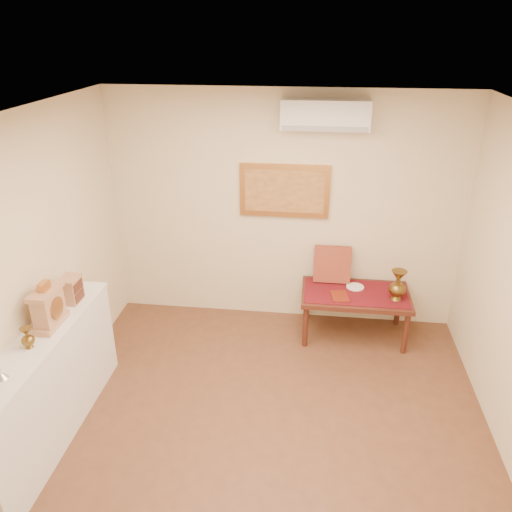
% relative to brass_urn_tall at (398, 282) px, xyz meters
% --- Properties ---
extents(floor, '(4.50, 4.50, 0.00)m').
position_rel_brass_urn_tall_xyz_m(floor, '(-1.27, -1.78, -0.77)').
color(floor, brown).
rests_on(floor, ground).
extents(ceiling, '(4.50, 4.50, 0.00)m').
position_rel_brass_urn_tall_xyz_m(ceiling, '(-1.27, -1.78, 1.93)').
color(ceiling, silver).
rests_on(ceiling, ground).
extents(wall_back, '(4.00, 0.02, 2.70)m').
position_rel_brass_urn_tall_xyz_m(wall_back, '(-1.27, 0.47, 0.58)').
color(wall_back, beige).
rests_on(wall_back, ground).
extents(wall_left, '(0.02, 4.50, 2.70)m').
position_rel_brass_urn_tall_xyz_m(wall_left, '(-3.27, -1.78, 0.58)').
color(wall_left, beige).
rests_on(wall_left, ground).
extents(brass_urn_small, '(0.10, 0.10, 0.23)m').
position_rel_brass_urn_tall_xyz_m(brass_urn_small, '(-3.10, -1.88, 0.33)').
color(brass_urn_small, brown).
rests_on(brass_urn_small, display_ledge).
extents(table_cloth, '(1.14, 0.59, 0.01)m').
position_rel_brass_urn_tall_xyz_m(table_cloth, '(-0.42, 0.10, -0.21)').
color(table_cloth, maroon).
rests_on(table_cloth, low_table).
extents(brass_urn_tall, '(0.19, 0.19, 0.42)m').
position_rel_brass_urn_tall_xyz_m(brass_urn_tall, '(0.00, 0.00, 0.00)').
color(brass_urn_tall, brown).
rests_on(brass_urn_tall, table_cloth).
extents(plate, '(0.20, 0.20, 0.01)m').
position_rel_brass_urn_tall_xyz_m(plate, '(-0.43, 0.21, -0.20)').
color(plate, white).
rests_on(plate, table_cloth).
extents(menu, '(0.21, 0.27, 0.01)m').
position_rel_brass_urn_tall_xyz_m(menu, '(-0.61, -0.02, -0.20)').
color(menu, maroon).
rests_on(menu, table_cloth).
extents(cushion, '(0.42, 0.19, 0.43)m').
position_rel_brass_urn_tall_xyz_m(cushion, '(-0.70, 0.35, 0.00)').
color(cushion, maroon).
rests_on(cushion, table_cloth).
extents(display_ledge, '(0.37, 2.02, 0.98)m').
position_rel_brass_urn_tall_xyz_m(display_ledge, '(-3.10, -1.78, -0.28)').
color(display_ledge, silver).
rests_on(display_ledge, floor).
extents(mantel_clock, '(0.17, 0.36, 0.41)m').
position_rel_brass_urn_tall_xyz_m(mantel_clock, '(-3.08, -1.56, 0.39)').
color(mantel_clock, tan).
rests_on(mantel_clock, display_ledge).
extents(wooden_chest, '(0.16, 0.21, 0.24)m').
position_rel_brass_urn_tall_xyz_m(wooden_chest, '(-3.09, -1.15, 0.34)').
color(wooden_chest, tan).
rests_on(wooden_chest, display_ledge).
extents(low_table, '(1.20, 0.70, 0.55)m').
position_rel_brass_urn_tall_xyz_m(low_table, '(-0.42, 0.10, -0.28)').
color(low_table, '#4B2116').
rests_on(low_table, floor).
extents(painting, '(1.00, 0.06, 0.60)m').
position_rel_brass_urn_tall_xyz_m(painting, '(-1.27, 0.44, 0.83)').
color(painting, '#BC7C3C').
rests_on(painting, wall_back).
extents(ac_unit, '(0.90, 0.25, 0.30)m').
position_rel_brass_urn_tall_xyz_m(ac_unit, '(-0.87, 0.34, 1.68)').
color(ac_unit, silver).
rests_on(ac_unit, wall_back).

